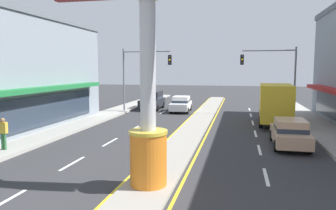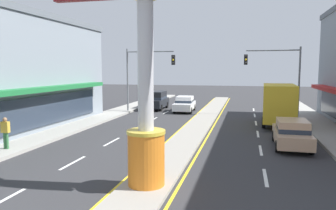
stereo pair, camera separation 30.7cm
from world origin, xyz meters
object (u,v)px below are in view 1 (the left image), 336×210
sedan_mid_left_lane (181,104)px  suv_far_right_lane (152,100)px  district_sign (148,65)px  traffic_light_right_side (275,69)px  sedan_near_left_lane (290,133)px  pedestrian_near_kerb (3,132)px  traffic_light_left_side (141,69)px  box_truck_near_right_lane (275,103)px

sedan_mid_left_lane → suv_far_right_lane: bearing=159.5°
district_sign → traffic_light_right_side: (6.14, 19.70, -0.13)m
suv_far_right_lane → traffic_light_right_side: bearing=-11.5°
district_sign → sedan_mid_left_lane: 21.38m
suv_far_right_lane → sedan_mid_left_lane: 3.53m
sedan_near_left_lane → sedan_mid_left_lane: 15.68m
sedan_near_left_lane → pedestrian_near_kerb: bearing=-162.4°
traffic_light_left_side → district_sign: bearing=-72.2°
suv_far_right_lane → sedan_near_left_lane: suv_far_right_lane is taller
sedan_mid_left_lane → pedestrian_near_kerb: 18.74m
suv_far_right_lane → pedestrian_near_kerb: bearing=-97.9°
district_sign → box_truck_near_right_lane: district_sign is taller
suv_far_right_lane → district_sign: bearing=-75.2°
district_sign → traffic_light_right_side: 20.64m
traffic_light_right_side → sedan_mid_left_lane: 9.45m
traffic_light_left_side → sedan_near_left_lane: (12.00, -11.43, -3.46)m
district_sign → pedestrian_near_kerb: (-8.50, 3.14, -3.28)m
district_sign → sedan_mid_left_lane: district_sign is taller
traffic_light_left_side → traffic_light_right_side: (12.29, 0.59, 0.00)m
box_truck_near_right_lane → sedan_near_left_lane: size_ratio=1.62×
traffic_light_left_side → pedestrian_near_kerb: bearing=-98.4°
traffic_light_left_side → suv_far_right_lane: size_ratio=1.33×
sedan_near_left_lane → box_truck_near_right_lane: bearing=90.6°
pedestrian_near_kerb → suv_far_right_lane: bearing=82.1°
sedan_mid_left_lane → sedan_near_left_lane: bearing=-57.5°
suv_far_right_lane → sedan_mid_left_lane: bearing=-20.5°
traffic_light_left_side → sedan_near_left_lane: 16.93m
sedan_mid_left_lane → pedestrian_near_kerb: pedestrian_near_kerb is taller
district_sign → box_truck_near_right_lane: 16.19m
box_truck_near_right_lane → traffic_light_left_side: bearing=160.5°
suv_far_right_lane → sedan_mid_left_lane: (3.30, -1.23, -0.20)m
suv_far_right_lane → pedestrian_near_kerb: 19.19m
district_sign → sedan_mid_left_lane: size_ratio=1.89×
district_sign → sedan_mid_left_lane: bearing=97.0°
traffic_light_left_side → pedestrian_near_kerb: size_ratio=3.81×
district_sign → traffic_light_right_side: bearing=72.7°
sedan_near_left_lane → sedan_mid_left_lane: same height
district_sign → pedestrian_near_kerb: size_ratio=5.08×
suv_far_right_lane → sedan_near_left_lane: size_ratio=1.08×
box_truck_near_right_lane → traffic_light_right_side: bearing=85.7°
district_sign → pedestrian_near_kerb: 9.63m
traffic_light_right_side → pedestrian_near_kerb: (-14.64, -16.56, -3.15)m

